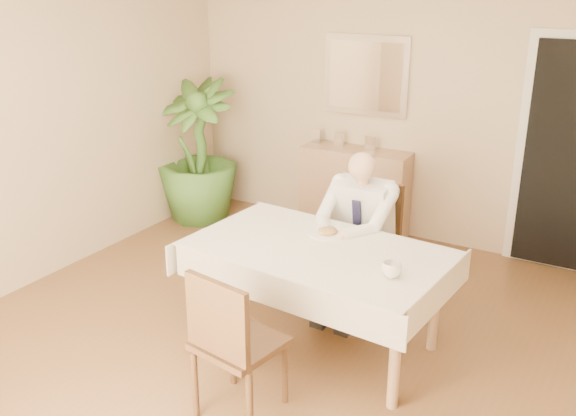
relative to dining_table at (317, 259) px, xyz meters
The scene contains 17 objects.
room 0.74m from the dining_table, 138.43° to the right, with size 5.00×5.02×2.60m.
doorway 2.57m from the dining_table, 60.22° to the left, with size 0.96×0.07×2.10m.
mirror 2.48m from the dining_table, 106.72° to the left, with size 0.86×0.04×0.76m.
dining_table is the anchor object (origin of this frame).
chair_far 0.90m from the dining_table, 90.00° to the left, with size 0.46×0.46×0.94m.
chair_near 0.95m from the dining_table, 93.42° to the right, with size 0.51×0.51×0.95m.
seated_man 0.59m from the dining_table, 90.00° to the left, with size 0.48×0.72×1.24m.
plate 0.25m from the dining_table, 100.54° to the left, with size 0.26×0.26×0.02m, color white.
food 0.26m from the dining_table, 100.54° to the left, with size 0.14×0.14×0.06m, color olive.
knife 0.20m from the dining_table, 90.76° to the left, with size 0.01×0.01×0.13m, color silver.
fork 0.22m from the dining_table, 116.21° to the left, with size 0.01×0.01×0.13m, color silver.
coffee_mug 0.62m from the dining_table, 15.30° to the right, with size 0.12×0.12×0.09m, color white.
sideboard 2.18m from the dining_table, 107.86° to the left, with size 1.07×0.36×0.86m, color tan.
photo_frame_left 2.38m from the dining_table, 118.29° to the left, with size 0.10×0.02×0.14m, color silver.
photo_frame_center 2.27m from the dining_table, 112.65° to the left, with size 0.10×0.02×0.14m, color silver.
photo_frame_right 2.18m from the dining_table, 104.33° to the left, with size 0.10×0.02×0.14m, color silver.
potted_palm 2.74m from the dining_table, 144.82° to the left, with size 0.82×0.82×1.47m, color #366021.
Camera 1 is at (2.09, -3.23, 2.49)m, focal length 40.00 mm.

